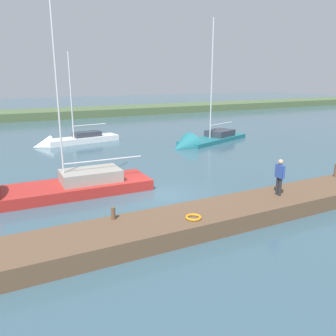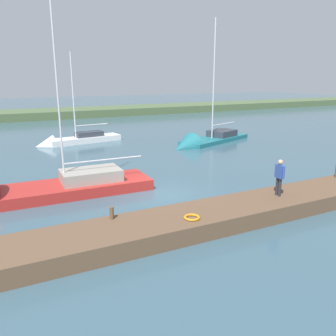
{
  "view_description": "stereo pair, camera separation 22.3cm",
  "coord_description": "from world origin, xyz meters",
  "px_view_note": "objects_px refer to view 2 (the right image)",
  "views": [
    {
      "loc": [
        8.07,
        16.4,
        6.32
      ],
      "look_at": [
        -0.54,
        -0.13,
        1.41
      ],
      "focal_mm": 37.27,
      "sensor_mm": 36.0,
      "label": 1
    },
    {
      "loc": [
        7.87,
        16.5,
        6.32
      ],
      "look_at": [
        -0.54,
        -0.13,
        1.41
      ],
      "focal_mm": 37.27,
      "sensor_mm": 36.0,
      "label": 2
    }
  ],
  "objects_px": {
    "sailboat_far_left": "(74,142)",
    "sailboat_far_right": "(35,195)",
    "mooring_post_near": "(112,213)",
    "sailboat_mid_channel": "(203,143)",
    "life_ring_buoy": "(192,217)",
    "person_on_dock": "(279,175)"
  },
  "relations": [
    {
      "from": "mooring_post_near",
      "to": "person_on_dock",
      "type": "distance_m",
      "value": 8.14
    },
    {
      "from": "sailboat_far_right",
      "to": "person_on_dock",
      "type": "xyz_separation_m",
      "value": [
        -10.35,
        7.08,
        1.57
      ]
    },
    {
      "from": "sailboat_mid_channel",
      "to": "person_on_dock",
      "type": "bearing_deg",
      "value": 49.16
    },
    {
      "from": "mooring_post_near",
      "to": "sailboat_far_right",
      "type": "relative_size",
      "value": 0.04
    },
    {
      "from": "sailboat_far_left",
      "to": "sailboat_mid_channel",
      "type": "bearing_deg",
      "value": 143.17
    },
    {
      "from": "mooring_post_near",
      "to": "life_ring_buoy",
      "type": "distance_m",
      "value": 3.24
    },
    {
      "from": "life_ring_buoy",
      "to": "sailboat_far_right",
      "type": "xyz_separation_m",
      "value": [
        5.19,
        -7.65,
        -0.58
      ]
    },
    {
      "from": "sailboat_far_left",
      "to": "sailboat_far_right",
      "type": "bearing_deg",
      "value": 61.73
    },
    {
      "from": "sailboat_far_right",
      "to": "sailboat_far_left",
      "type": "bearing_deg",
      "value": -108.46
    },
    {
      "from": "life_ring_buoy",
      "to": "sailboat_far_right",
      "type": "relative_size",
      "value": 0.05
    },
    {
      "from": "mooring_post_near",
      "to": "person_on_dock",
      "type": "xyz_separation_m",
      "value": [
        -8.05,
        0.86,
        0.78
      ]
    },
    {
      "from": "sailboat_far_right",
      "to": "sailboat_mid_channel",
      "type": "distance_m",
      "value": 18.68
    },
    {
      "from": "mooring_post_near",
      "to": "sailboat_mid_channel",
      "type": "bearing_deg",
      "value": -132.57
    },
    {
      "from": "life_ring_buoy",
      "to": "sailboat_mid_channel",
      "type": "distance_m",
      "value": 20.1
    },
    {
      "from": "mooring_post_near",
      "to": "life_ring_buoy",
      "type": "height_order",
      "value": "mooring_post_near"
    },
    {
      "from": "sailboat_far_left",
      "to": "person_on_dock",
      "type": "distance_m",
      "value": 22.66
    },
    {
      "from": "mooring_post_near",
      "to": "life_ring_buoy",
      "type": "bearing_deg",
      "value": 153.82
    },
    {
      "from": "sailboat_far_left",
      "to": "sailboat_mid_channel",
      "type": "distance_m",
      "value": 12.47
    },
    {
      "from": "sailboat_far_left",
      "to": "sailboat_far_right",
      "type": "xyz_separation_m",
      "value": [
        5.35,
        14.96,
        0.06
      ]
    },
    {
      "from": "sailboat_mid_channel",
      "to": "sailboat_far_left",
      "type": "bearing_deg",
      "value": -48.7
    },
    {
      "from": "sailboat_far_left",
      "to": "sailboat_far_right",
      "type": "height_order",
      "value": "sailboat_far_right"
    },
    {
      "from": "mooring_post_near",
      "to": "life_ring_buoy",
      "type": "xyz_separation_m",
      "value": [
        -2.9,
        1.43,
        -0.21
      ]
    }
  ]
}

